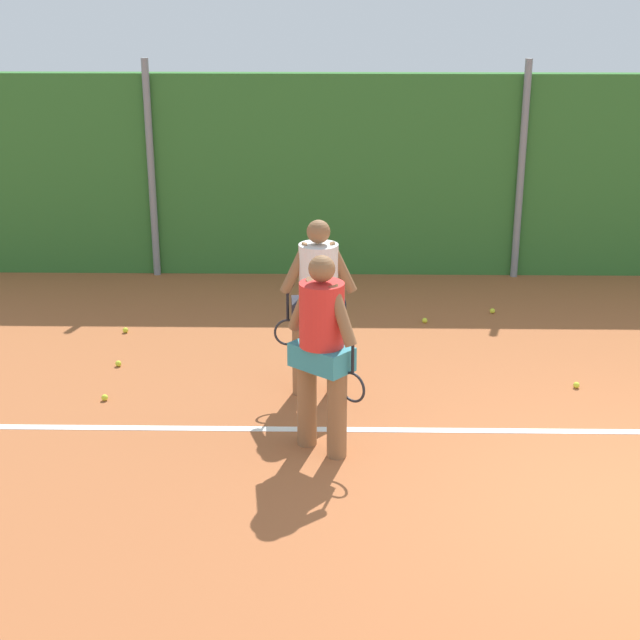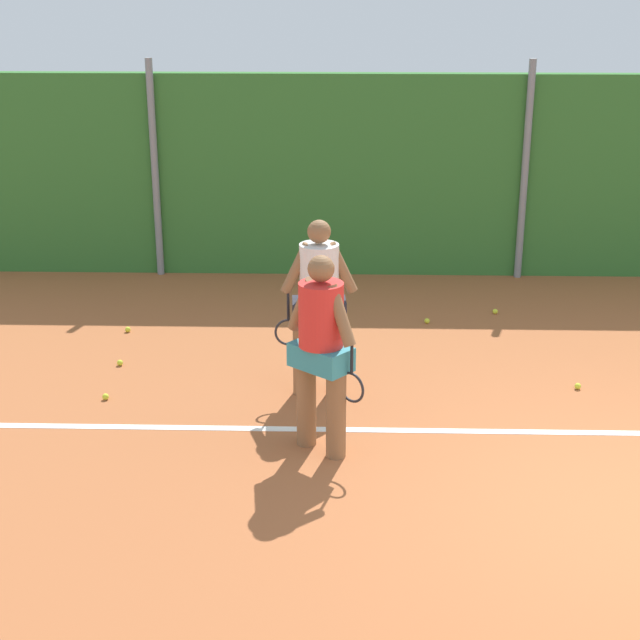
{
  "view_description": "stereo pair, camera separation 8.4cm",
  "coord_description": "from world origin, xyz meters",
  "px_view_note": "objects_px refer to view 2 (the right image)",
  "views": [
    {
      "loc": [
        -2.55,
        -6.7,
        4.06
      ],
      "look_at": [
        -2.7,
        1.7,
        1.03
      ],
      "focal_mm": 53.64,
      "sensor_mm": 36.0,
      "label": 1
    },
    {
      "loc": [
        -2.46,
        -6.7,
        4.06
      ],
      "look_at": [
        -2.7,
        1.7,
        1.03
      ],
      "focal_mm": 53.64,
      "sensor_mm": 36.0,
      "label": 2
    }
  ],
  "objects_px": {
    "player_foreground_near": "(321,344)",
    "tennis_ball_3": "(427,321)",
    "tennis_ball_6": "(495,311)",
    "tennis_ball_7": "(578,386)",
    "player_midcourt": "(319,299)",
    "tennis_ball_8": "(128,329)",
    "tennis_ball_1": "(120,363)",
    "tennis_ball_0": "(106,397)"
  },
  "relations": [
    {
      "from": "tennis_ball_1",
      "to": "tennis_ball_8",
      "type": "bearing_deg",
      "value": 97.72
    },
    {
      "from": "tennis_ball_0",
      "to": "tennis_ball_3",
      "type": "bearing_deg",
      "value": 34.41
    },
    {
      "from": "tennis_ball_0",
      "to": "tennis_ball_8",
      "type": "distance_m",
      "value": 1.96
    },
    {
      "from": "tennis_ball_1",
      "to": "tennis_ball_8",
      "type": "distance_m",
      "value": 1.06
    },
    {
      "from": "player_midcourt",
      "to": "tennis_ball_1",
      "type": "distance_m",
      "value": 2.52
    },
    {
      "from": "tennis_ball_0",
      "to": "tennis_ball_1",
      "type": "bearing_deg",
      "value": 93.6
    },
    {
      "from": "tennis_ball_0",
      "to": "tennis_ball_8",
      "type": "relative_size",
      "value": 1.0
    },
    {
      "from": "player_midcourt",
      "to": "tennis_ball_8",
      "type": "distance_m",
      "value": 3.09
    },
    {
      "from": "tennis_ball_0",
      "to": "tennis_ball_8",
      "type": "height_order",
      "value": "same"
    },
    {
      "from": "tennis_ball_7",
      "to": "tennis_ball_8",
      "type": "relative_size",
      "value": 1.0
    },
    {
      "from": "tennis_ball_0",
      "to": "tennis_ball_7",
      "type": "height_order",
      "value": "same"
    },
    {
      "from": "tennis_ball_1",
      "to": "tennis_ball_0",
      "type": "bearing_deg",
      "value": -86.4
    },
    {
      "from": "tennis_ball_6",
      "to": "tennis_ball_8",
      "type": "bearing_deg",
      "value": -170.19
    },
    {
      "from": "player_midcourt",
      "to": "tennis_ball_8",
      "type": "height_order",
      "value": "player_midcourt"
    },
    {
      "from": "tennis_ball_8",
      "to": "tennis_ball_3",
      "type": "bearing_deg",
      "value": 6.36
    },
    {
      "from": "tennis_ball_1",
      "to": "tennis_ball_7",
      "type": "bearing_deg",
      "value": -5.82
    },
    {
      "from": "tennis_ball_6",
      "to": "tennis_ball_7",
      "type": "distance_m",
      "value": 2.4
    },
    {
      "from": "player_foreground_near",
      "to": "tennis_ball_8",
      "type": "height_order",
      "value": "player_foreground_near"
    },
    {
      "from": "tennis_ball_0",
      "to": "tennis_ball_1",
      "type": "xyz_separation_m",
      "value": [
        -0.06,
        0.9,
        0.0
      ]
    },
    {
      "from": "tennis_ball_3",
      "to": "tennis_ball_6",
      "type": "xyz_separation_m",
      "value": [
        0.9,
        0.38,
        0.0
      ]
    },
    {
      "from": "player_foreground_near",
      "to": "tennis_ball_3",
      "type": "height_order",
      "value": "player_foreground_near"
    },
    {
      "from": "tennis_ball_0",
      "to": "tennis_ball_3",
      "type": "xyz_separation_m",
      "value": [
        3.44,
        2.36,
        0.0
      ]
    },
    {
      "from": "tennis_ball_7",
      "to": "tennis_ball_8",
      "type": "distance_m",
      "value": 5.29
    },
    {
      "from": "player_foreground_near",
      "to": "tennis_ball_1",
      "type": "bearing_deg",
      "value": -179.87
    },
    {
      "from": "player_midcourt",
      "to": "tennis_ball_0",
      "type": "distance_m",
      "value": 2.39
    },
    {
      "from": "tennis_ball_6",
      "to": "tennis_ball_7",
      "type": "bearing_deg",
      "value": -77.45
    },
    {
      "from": "tennis_ball_8",
      "to": "tennis_ball_7",
      "type": "bearing_deg",
      "value": -17.06
    },
    {
      "from": "tennis_ball_3",
      "to": "tennis_ball_6",
      "type": "bearing_deg",
      "value": 22.92
    },
    {
      "from": "tennis_ball_3",
      "to": "player_midcourt",
      "type": "bearing_deg",
      "value": -121.03
    },
    {
      "from": "tennis_ball_6",
      "to": "tennis_ball_8",
      "type": "xyz_separation_m",
      "value": [
        -4.54,
        -0.78,
        0.0
      ]
    },
    {
      "from": "tennis_ball_1",
      "to": "tennis_ball_8",
      "type": "xyz_separation_m",
      "value": [
        -0.14,
        1.05,
        0.0
      ]
    },
    {
      "from": "player_midcourt",
      "to": "tennis_ball_8",
      "type": "xyz_separation_m",
      "value": [
        -2.36,
        1.72,
        -0.99
      ]
    },
    {
      "from": "tennis_ball_7",
      "to": "tennis_ball_1",
      "type": "bearing_deg",
      "value": 174.18
    },
    {
      "from": "tennis_ball_0",
      "to": "tennis_ball_1",
      "type": "height_order",
      "value": "same"
    },
    {
      "from": "tennis_ball_3",
      "to": "tennis_ball_8",
      "type": "distance_m",
      "value": 3.67
    },
    {
      "from": "tennis_ball_0",
      "to": "tennis_ball_3",
      "type": "relative_size",
      "value": 1.0
    },
    {
      "from": "tennis_ball_0",
      "to": "tennis_ball_3",
      "type": "height_order",
      "value": "same"
    },
    {
      "from": "tennis_ball_1",
      "to": "tennis_ball_7",
      "type": "xyz_separation_m",
      "value": [
        4.92,
        -0.5,
        0.0
      ]
    },
    {
      "from": "player_foreground_near",
      "to": "tennis_ball_1",
      "type": "height_order",
      "value": "player_foreground_near"
    },
    {
      "from": "player_midcourt",
      "to": "tennis_ball_6",
      "type": "height_order",
      "value": "player_midcourt"
    },
    {
      "from": "player_midcourt",
      "to": "tennis_ball_0",
      "type": "xyz_separation_m",
      "value": [
        -2.16,
        -0.23,
        -0.99
      ]
    },
    {
      "from": "player_midcourt",
      "to": "tennis_ball_3",
      "type": "height_order",
      "value": "player_midcourt"
    }
  ]
}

